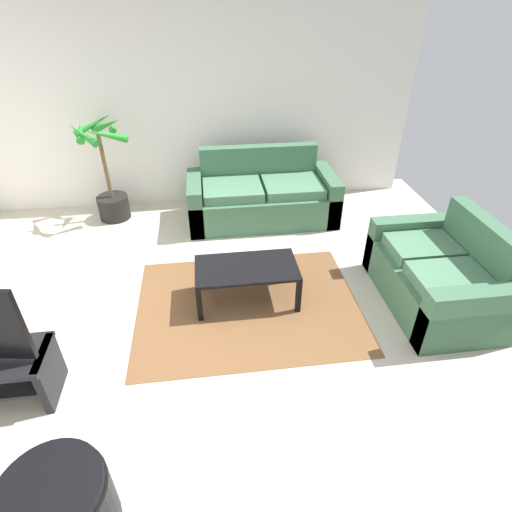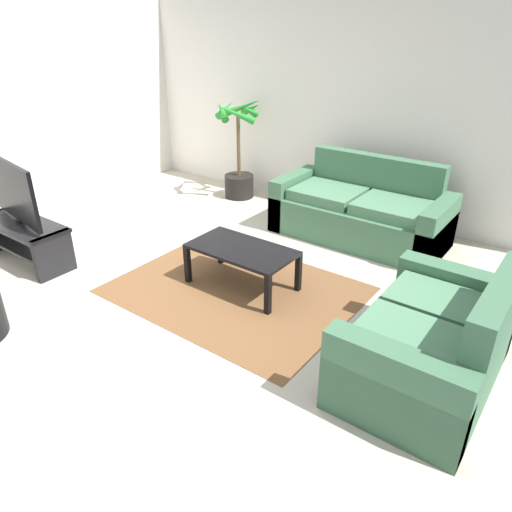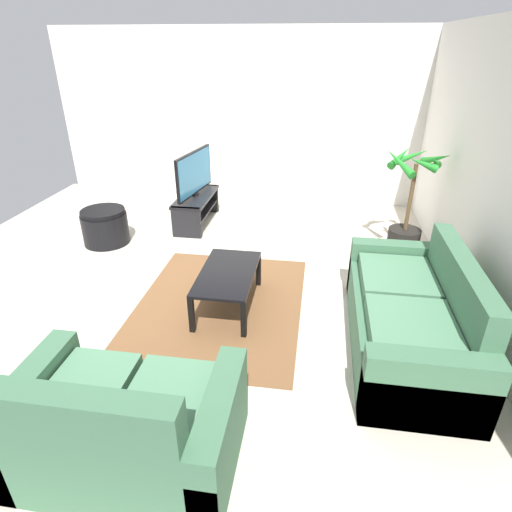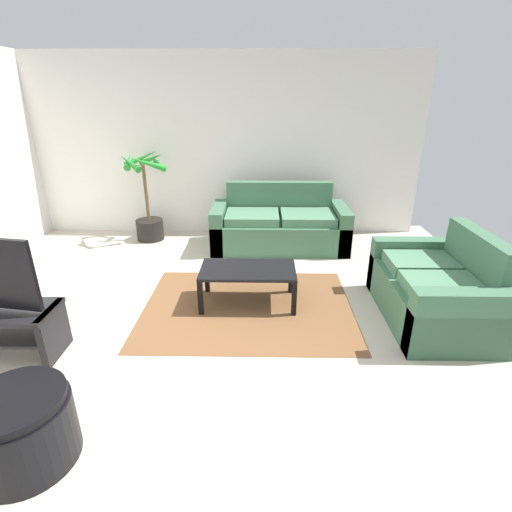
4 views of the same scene
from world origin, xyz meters
The scene contains 8 objects.
ground_plane centered at (0.00, 0.00, 0.00)m, with size 6.60×6.60×0.00m, color beige.
wall_back centered at (0.00, 3.00, 1.35)m, with size 6.00×0.06×2.70m, color silver.
couch_main centered at (0.81, 2.28, 0.30)m, with size 1.94×0.90×0.90m.
couch_loveseat centered at (2.28, 0.30, 0.30)m, with size 0.90×1.41×0.90m.
coffee_table centered at (0.41, 0.57, 0.35)m, with size 1.00×0.54×0.41m.
area_rug centered at (0.41, 0.47, 0.00)m, with size 2.20×1.70×0.01m, color brown.
potted_palm centered at (-1.19, 2.55, 0.52)m, with size 0.74×0.79×1.35m.
ottoman centered at (-0.87, -1.40, 0.24)m, with size 0.60×0.60×0.48m.
Camera 1 is at (0.08, -2.64, 2.69)m, focal length 28.54 mm.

